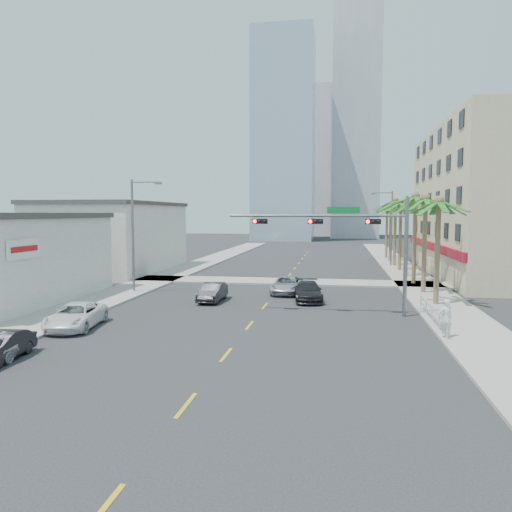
{
  "coord_description": "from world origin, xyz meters",
  "views": [
    {
      "loc": [
        4.9,
        -23.45,
        6.35
      ],
      "look_at": [
        -0.52,
        9.4,
        3.5
      ],
      "focal_mm": 35.0,
      "sensor_mm": 36.0,
      "label": 1
    }
  ],
  "objects": [
    {
      "name": "palm_tree_4",
      "position": [
        11.6,
        32.8,
        7.43
      ],
      "size": [
        4.8,
        4.8,
        8.16
      ],
      "color": "brown",
      "rests_on": "ground"
    },
    {
      "name": "tower_far_center",
      "position": [
        -3.0,
        125.0,
        21.0
      ],
      "size": [
        16.0,
        16.0,
        42.0
      ],
      "primitive_type": "cube",
      "color": "#ADADB2",
      "rests_on": "ground"
    },
    {
      "name": "pedestrian",
      "position": [
        10.3,
        2.45,
        1.11
      ],
      "size": [
        0.81,
        0.67,
        1.92
      ],
      "primitive_type": "imported",
      "rotation": [
        0.0,
        0.0,
        3.49
      ],
      "color": "white",
      "rests_on": "sidewalk_right"
    },
    {
      "name": "streetlight_right",
      "position": [
        11.0,
        38.0,
        5.06
      ],
      "size": [
        2.55,
        0.25,
        9.0
      ],
      "color": "slate",
      "rests_on": "ground"
    },
    {
      "name": "palm_tree_5",
      "position": [
        11.6,
        38.0,
        7.78
      ],
      "size": [
        4.8,
        4.8,
        8.52
      ],
      "color": "brown",
      "rests_on": "ground"
    },
    {
      "name": "ground",
      "position": [
        0.0,
        0.0,
        0.0
      ],
      "size": [
        260.0,
        260.0,
        0.0
      ],
      "primitive_type": "plane",
      "color": "#262628",
      "rests_on": "ground"
    },
    {
      "name": "palm_tree_0",
      "position": [
        11.6,
        12.0,
        7.08
      ],
      "size": [
        4.8,
        4.8,
        7.8
      ],
      "color": "brown",
      "rests_on": "ground"
    },
    {
      "name": "palm_tree_7",
      "position": [
        11.6,
        48.4,
        7.43
      ],
      "size": [
        4.8,
        4.8,
        8.16
      ],
      "color": "brown",
      "rests_on": "ground"
    },
    {
      "name": "sidewalk_right",
      "position": [
        12.0,
        20.0,
        0.07
      ],
      "size": [
        4.0,
        120.0,
        0.15
      ],
      "primitive_type": "cube",
      "color": "gray",
      "rests_on": "ground"
    },
    {
      "name": "palm_tree_3",
      "position": [
        11.6,
        27.6,
        7.08
      ],
      "size": [
        4.8,
        4.8,
        7.8
      ],
      "color": "brown",
      "rests_on": "ground"
    },
    {
      "name": "guardrail",
      "position": [
        10.3,
        6.0,
        0.67
      ],
      "size": [
        0.08,
        8.08,
        1.0
      ],
      "color": "silver",
      "rests_on": "ground"
    },
    {
      "name": "car_lane_right",
      "position": [
        2.81,
        12.56,
        0.69
      ],
      "size": [
        2.45,
        4.97,
        1.39
      ],
      "primitive_type": "imported",
      "rotation": [
        0.0,
        0.0,
        0.11
      ],
      "color": "black",
      "rests_on": "ground"
    },
    {
      "name": "building_left_far",
      "position": [
        -19.5,
        28.0,
        3.6
      ],
      "size": [
        11.0,
        18.0,
        7.2
      ],
      "primitive_type": "cube",
      "color": "beige",
      "rests_on": "ground"
    },
    {
      "name": "car_parked_mid",
      "position": [
        -9.4,
        -4.46,
        0.62
      ],
      "size": [
        1.6,
        3.85,
        1.24
      ],
      "primitive_type": "imported",
      "rotation": [
        0.0,
        0.0,
        0.08
      ],
      "color": "black",
      "rests_on": "ground"
    },
    {
      "name": "tower_far_left",
      "position": [
        -8.0,
        95.0,
        24.0
      ],
      "size": [
        14.0,
        14.0,
        48.0
      ],
      "primitive_type": "cube",
      "color": "#99B2C6",
      "rests_on": "ground"
    },
    {
      "name": "sidewalk_cross",
      "position": [
        0.0,
        22.0,
        0.07
      ],
      "size": [
        80.0,
        4.0,
        0.15
      ],
      "primitive_type": "cube",
      "color": "gray",
      "rests_on": "ground"
    },
    {
      "name": "palm_tree_2",
      "position": [
        11.6,
        22.4,
        7.78
      ],
      "size": [
        4.8,
        4.8,
        8.52
      ],
      "color": "brown",
      "rests_on": "ground"
    },
    {
      "name": "tower_far_right",
      "position": [
        9.0,
        110.0,
        30.0
      ],
      "size": [
        12.0,
        12.0,
        60.0
      ],
      "primitive_type": "cube",
      "color": "#ADADB2",
      "rests_on": "ground"
    },
    {
      "name": "palm_tree_6",
      "position": [
        11.6,
        43.2,
        7.08
      ],
      "size": [
        4.8,
        4.8,
        7.8
      ],
      "color": "brown",
      "rests_on": "ground"
    },
    {
      "name": "car_lane_left",
      "position": [
        -4.02,
        11.26,
        0.67
      ],
      "size": [
        1.44,
        4.07,
        1.34
      ],
      "primitive_type": "imported",
      "rotation": [
        0.0,
        0.0,
        -0.01
      ],
      "color": "black",
      "rests_on": "ground"
    },
    {
      "name": "streetlight_left",
      "position": [
        -11.0,
        14.0,
        5.06
      ],
      "size": [
        2.55,
        0.25,
        9.0
      ],
      "color": "slate",
      "rests_on": "ground"
    },
    {
      "name": "traffic_signal_mast",
      "position": [
        5.78,
        7.95,
        5.06
      ],
      "size": [
        11.12,
        0.54,
        7.2
      ],
      "color": "slate",
      "rests_on": "ground"
    },
    {
      "name": "car_parked_far",
      "position": [
        -9.4,
        1.8,
        0.68
      ],
      "size": [
        2.9,
        5.17,
        1.37
      ],
      "primitive_type": "imported",
      "rotation": [
        0.0,
        0.0,
        0.13
      ],
      "color": "white",
      "rests_on": "ground"
    },
    {
      "name": "palm_tree_1",
      "position": [
        11.6,
        17.2,
        7.43
      ],
      "size": [
        4.8,
        4.8,
        8.16
      ],
      "color": "brown",
      "rests_on": "ground"
    },
    {
      "name": "car_lane_center",
      "position": [
        0.94,
        15.66,
        0.68
      ],
      "size": [
        2.38,
        4.94,
        1.36
      ],
      "primitive_type": "imported",
      "rotation": [
        0.0,
        0.0,
        -0.03
      ],
      "color": "silver",
      "rests_on": "ground"
    },
    {
      "name": "sidewalk_left",
      "position": [
        -12.0,
        20.0,
        0.07
      ],
      "size": [
        4.0,
        120.0,
        0.15
      ],
      "primitive_type": "cube",
      "color": "gray",
      "rests_on": "ground"
    },
    {
      "name": "building_right",
      "position": [
        21.99,
        30.0,
        7.5
      ],
      "size": [
        15.25,
        28.0,
        15.0
      ],
      "color": "#C8B38D",
      "rests_on": "ground"
    }
  ]
}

